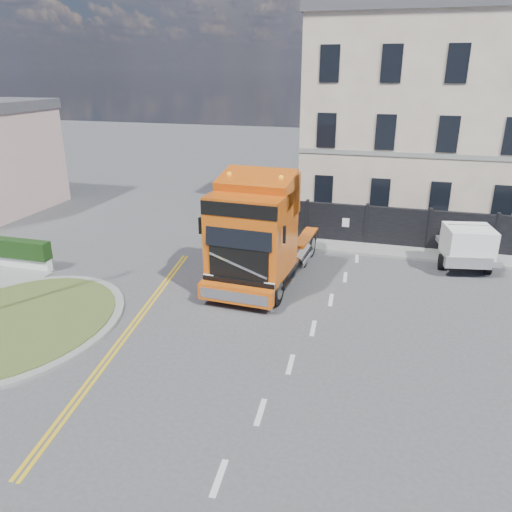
% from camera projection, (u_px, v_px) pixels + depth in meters
% --- Properties ---
extents(ground, '(120.00, 120.00, 0.00)m').
position_uv_depth(ground, '(235.00, 313.00, 18.27)').
color(ground, '#424244').
rests_on(ground, ground).
extents(traffic_island, '(6.80, 6.80, 0.17)m').
position_uv_depth(traffic_island, '(17.00, 324.00, 17.31)').
color(traffic_island, gray).
rests_on(traffic_island, ground).
extents(hoarding_fence, '(18.80, 0.25, 2.00)m').
position_uv_depth(hoarding_fence, '(419.00, 229.00, 24.36)').
color(hoarding_fence, black).
rests_on(hoarding_fence, ground).
extents(georgian_building, '(12.30, 10.30, 12.80)m').
position_uv_depth(georgian_building, '(416.00, 115.00, 29.57)').
color(georgian_building, beige).
rests_on(georgian_building, ground).
extents(pavement_far, '(20.00, 1.60, 0.12)m').
position_uv_depth(pavement_far, '(405.00, 253.00, 24.02)').
color(pavement_far, gray).
rests_on(pavement_far, ground).
extents(truck, '(3.29, 7.80, 4.58)m').
position_uv_depth(truck, '(258.00, 237.00, 19.99)').
color(truck, black).
rests_on(truck, ground).
extents(flatbed_pickup, '(2.72, 5.13, 2.02)m').
position_uv_depth(flatbed_pickup, '(466.00, 244.00, 22.10)').
color(flatbed_pickup, slate).
rests_on(flatbed_pickup, ground).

